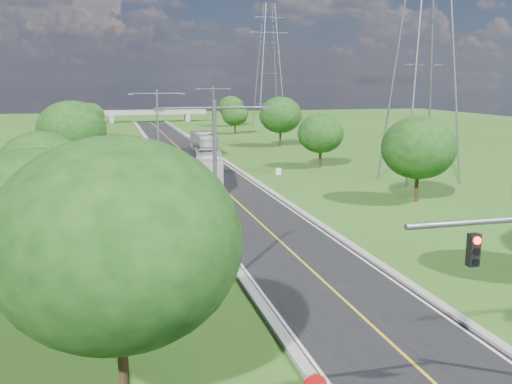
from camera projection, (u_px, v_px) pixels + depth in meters
The scene contains 24 objects.
ground at pixel (194, 163), 76.94m from camera, with size 260.00×260.00×0.00m, color #2E4E16.
road at pixel (188, 157), 82.63m from camera, with size 8.00×150.00×0.06m, color black.
curb_left at pixel (159, 157), 81.57m from camera, with size 0.50×150.00×0.22m, color gray.
curb_right at pixel (217, 155), 83.66m from camera, with size 0.50×150.00×0.22m, color gray.
speed_limit_sign at pixel (278, 175), 57.00m from camera, with size 0.55×0.09×2.40m.
overpass at pixel (150, 113), 152.46m from camera, with size 30.00×3.00×3.20m.
streetlight_near_left at pixel (215, 181), 28.72m from camera, with size 5.90×0.25×10.00m.
streetlight_mid_left at pixel (158, 129), 60.07m from camera, with size 5.90×0.25×10.00m.
streetlight_far_right at pixel (214, 111), 94.37m from camera, with size 5.90×0.25×10.00m.
power_tower_near at pixel (425, 51), 60.68m from camera, with size 9.00×6.40×28.00m.
power_tower_far at pixel (269, 67), 132.90m from camera, with size 9.00×6.40×28.00m.
tree_la at pixel (39, 223), 23.08m from camera, with size 7.14×7.14×8.30m.
tree_lb at pixel (41, 168), 41.70m from camera, with size 6.30×6.30×7.33m.
tree_lc at pixel (71, 130), 62.67m from camera, with size 7.56×7.56×8.79m.
tree_ld at pixel (67, 121), 85.09m from camera, with size 6.72×6.72×7.82m.
tree_le at pixel (89, 116), 108.62m from camera, with size 5.88×5.88×6.84m.
tree_lf at pixel (117, 243), 18.00m from camera, with size 7.98×7.98×9.28m.
tree_rb at pixel (419, 148), 51.44m from camera, with size 6.72×6.72×7.82m.
tree_rc at pixel (321, 133), 72.21m from camera, with size 5.88×5.88×6.84m.
tree_rd at pixel (281, 115), 95.32m from camera, with size 7.14×7.14×8.30m.
tree_re at pixel (235, 115), 117.74m from camera, with size 5.46×5.46×6.35m.
tree_rf at pixel (231, 107), 137.48m from camera, with size 6.30×6.30×7.33m.
bus_outbound at pixel (204, 142), 87.11m from camera, with size 2.70×11.56×3.22m, color beige.
bus_inbound at pixel (209, 168), 60.78m from camera, with size 2.78×11.89×3.31m, color white.
Camera 1 is at (-11.12, -15.90, 10.91)m, focal length 40.00 mm.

